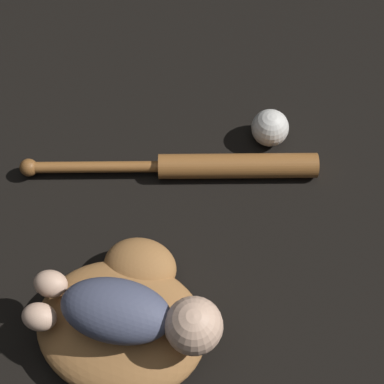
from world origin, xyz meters
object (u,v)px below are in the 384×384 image
(baby_figure, at_px, (133,314))
(baseball_bat, at_px, (208,166))
(baseball, at_px, (270,128))
(baseball_glove, at_px, (124,316))

(baby_figure, bearing_deg, baseball_bat, 75.64)
(baby_figure, xyz_separation_m, baseball, (0.21, 0.45, -0.08))
(baseball, bearing_deg, baseball_bat, -140.29)
(baby_figure, xyz_separation_m, baseball_bat, (0.09, 0.36, -0.10))
(baby_figure, distance_m, baseball, 0.51)
(baseball_glove, relative_size, baseball, 4.24)
(baby_figure, height_order, baseball, baby_figure)
(baseball_glove, relative_size, baseball_bat, 0.55)
(baseball_glove, bearing_deg, baseball, 61.56)
(baseball_bat, bearing_deg, baseball, 39.71)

